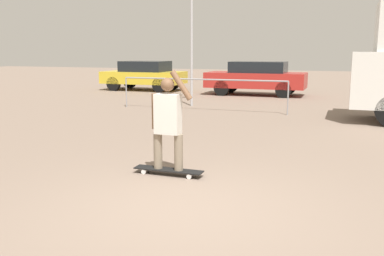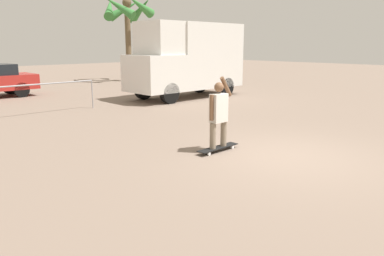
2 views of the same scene
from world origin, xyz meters
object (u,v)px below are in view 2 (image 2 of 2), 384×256
at_px(person_skateboarder, 219,111).
at_px(camper_van, 188,58).
at_px(palm_tree_near_van, 127,12).
at_px(skateboard, 218,148).

height_order(person_skateboarder, camper_van, camper_van).
bearing_deg(camper_van, palm_tree_near_van, 73.61).
bearing_deg(palm_tree_near_van, camper_van, -106.39).
height_order(skateboard, camper_van, camper_van).
xyz_separation_m(person_skateboarder, camper_van, (5.65, 7.01, 0.86)).
xyz_separation_m(person_skateboarder, palm_tree_near_van, (8.09, 15.31, 3.45)).
height_order(person_skateboarder, palm_tree_near_van, palm_tree_near_van).
relative_size(skateboard, camper_van, 0.21).
relative_size(camper_van, palm_tree_near_van, 1.02).
xyz_separation_m(skateboard, person_skateboarder, (-0.00, 0.00, 0.84)).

